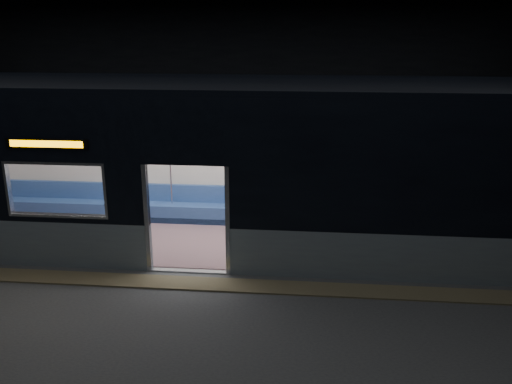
# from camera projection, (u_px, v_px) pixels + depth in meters

# --- Properties ---
(station_floor) EXTENTS (24.00, 14.00, 0.01)m
(station_floor) POSITION_uv_depth(u_px,v_px,m) (176.00, 299.00, 9.07)
(station_floor) COLOR #47494C
(station_floor) RESTS_ON ground
(station_envelope) EXTENTS (24.00, 14.00, 5.00)m
(station_envelope) POSITION_uv_depth(u_px,v_px,m) (165.00, 76.00, 7.98)
(station_envelope) COLOR black
(station_envelope) RESTS_ON station_floor
(tactile_strip) EXTENTS (22.80, 0.50, 0.03)m
(tactile_strip) POSITION_uv_depth(u_px,v_px,m) (183.00, 283.00, 9.59)
(tactile_strip) COLOR #8C7F59
(tactile_strip) RESTS_ON station_floor
(metro_car) EXTENTS (18.00, 3.04, 3.35)m
(metro_car) POSITION_uv_depth(u_px,v_px,m) (202.00, 156.00, 10.94)
(metro_car) COLOR #8A9EA5
(metro_car) RESTS_ON station_floor
(passenger) EXTENTS (0.41, 0.71, 1.41)m
(passenger) POSITION_uv_depth(u_px,v_px,m) (254.00, 192.00, 12.11)
(passenger) COLOR black
(passenger) RESTS_ON metro_car
(handbag) EXTENTS (0.31, 0.28, 0.13)m
(handbag) POSITION_uv_depth(u_px,v_px,m) (254.00, 201.00, 11.92)
(handbag) COLOR black
(handbag) RESTS_ON passenger
(transit_map) EXTENTS (0.94, 0.03, 0.61)m
(transit_map) POSITION_uv_depth(u_px,v_px,m) (413.00, 164.00, 11.89)
(transit_map) COLOR white
(transit_map) RESTS_ON metro_car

